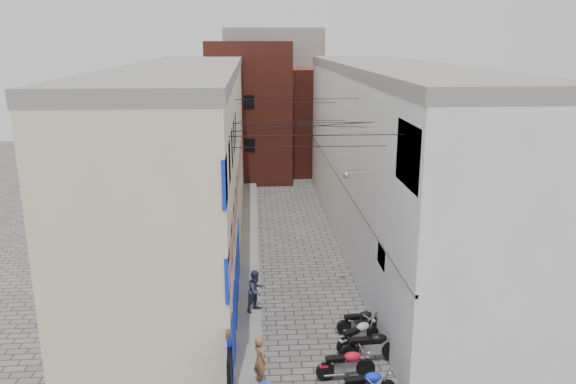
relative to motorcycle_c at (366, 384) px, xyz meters
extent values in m
cube|color=gray|center=(-3.39, 12.64, -0.41)|extent=(0.90, 26.00, 0.25)
cube|color=beige|center=(-6.34, 12.64, 3.72)|extent=(5.00, 26.00, 8.50)
cube|color=tan|center=(-3.88, 12.64, 3.47)|extent=(0.10, 26.00, 0.80)
cube|color=#0D29CA|center=(-3.87, 4.54, 0.77)|extent=(0.12, 10.20, 2.40)
cube|color=#0D29CA|center=(-3.89, 4.54, 4.77)|extent=(0.10, 10.20, 4.00)
cube|color=gray|center=(-6.34, 12.64, 8.22)|extent=(5.10, 26.00, 0.50)
cube|color=white|center=(3.66, 12.64, 3.72)|extent=(5.00, 26.00, 8.50)
cube|color=#0D29CA|center=(1.21, 1.14, 6.47)|extent=(0.10, 2.40, 1.80)
cube|color=white|center=(1.22, 3.64, 2.47)|extent=(0.08, 1.00, 0.70)
cylinder|color=#B2B2B7|center=(0.81, 6.64, 4.67)|extent=(0.80, 0.06, 0.06)
sphere|color=#B2B2B7|center=(0.41, 6.64, 4.57)|extent=(0.28, 0.28, 0.28)
cube|color=gray|center=(3.66, 12.64, 8.22)|extent=(5.10, 26.00, 0.50)
cube|color=gray|center=(1.20, 12.64, 2.87)|extent=(0.10, 26.00, 0.12)
cube|color=maroon|center=(-3.34, 27.64, 4.47)|extent=(6.00, 6.00, 10.00)
cube|color=maroon|center=(1.66, 29.64, 3.47)|extent=(5.00, 6.00, 8.00)
cube|color=gray|center=(-1.34, 33.64, 4.97)|extent=(8.00, 5.00, 11.00)
cube|color=black|center=(-1.34, 24.84, 0.67)|extent=(2.00, 0.30, 2.40)
cylinder|color=black|center=(-1.34, 1.64, 6.97)|extent=(5.20, 0.02, 0.02)
cylinder|color=black|center=(-1.34, 3.64, 6.27)|extent=(5.20, 0.02, 0.02)
cylinder|color=black|center=(-1.34, 6.14, 6.67)|extent=(5.20, 0.02, 0.02)
cylinder|color=black|center=(-1.34, 8.64, 7.27)|extent=(5.20, 0.02, 0.02)
cylinder|color=black|center=(-1.34, 11.64, 5.97)|extent=(5.20, 0.02, 0.02)
cylinder|color=black|center=(-1.34, 14.64, 6.47)|extent=(5.20, 0.02, 0.02)
cylinder|color=black|center=(-1.34, 4.64, 6.77)|extent=(5.65, 2.07, 0.02)
cylinder|color=black|center=(-1.34, 7.64, 6.37)|extent=(5.80, 1.58, 0.02)
imported|color=#9E6739|center=(-3.04, 0.70, 0.47)|extent=(0.57, 0.65, 1.51)
imported|color=#363851|center=(-3.11, 5.33, 0.52)|extent=(0.98, 0.98, 1.60)
camera|label=1|loc=(-3.15, -13.96, 9.59)|focal=35.00mm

